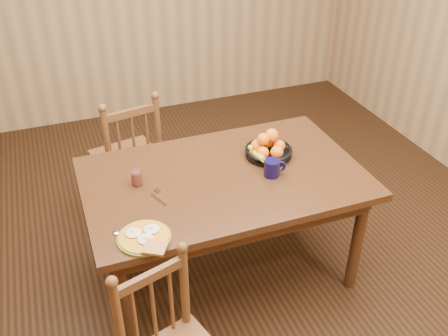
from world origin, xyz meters
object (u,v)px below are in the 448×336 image
object	(u,v)px
breakfast_plate	(145,237)
coffee_mug	(273,168)
dining_table	(224,187)
chair_far	(129,157)
fruit_bowl	(268,148)

from	to	relation	value
breakfast_plate	coffee_mug	distance (m)	0.86
dining_table	coffee_mug	bearing A→B (deg)	-20.49
chair_far	fruit_bowl	world-z (taller)	chair_far
coffee_mug	dining_table	bearing A→B (deg)	159.51
chair_far	breakfast_plate	bearing A→B (deg)	72.86
dining_table	breakfast_plate	size ratio (longest dim) A/B	5.21
dining_table	breakfast_plate	distance (m)	0.68
dining_table	coffee_mug	world-z (taller)	coffee_mug
dining_table	breakfast_plate	xyz separation A→B (m)	(-0.55, -0.39, 0.10)
breakfast_plate	fruit_bowl	distance (m)	1.01
chair_far	breakfast_plate	distance (m)	1.27
fruit_bowl	coffee_mug	bearing A→B (deg)	-107.91
dining_table	coffee_mug	size ratio (longest dim) A/B	11.95
dining_table	chair_far	bearing A→B (deg)	116.15
chair_far	fruit_bowl	size ratio (longest dim) A/B	3.34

